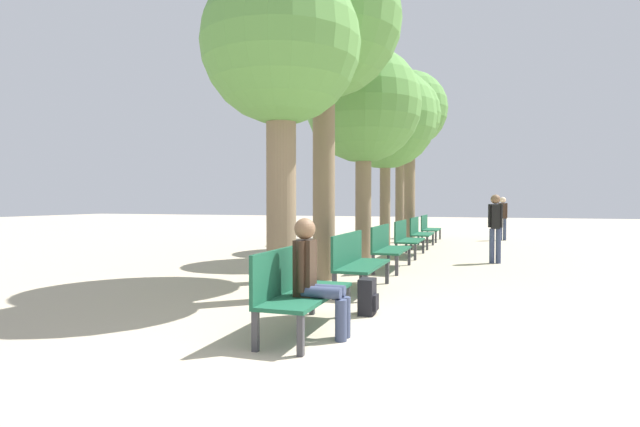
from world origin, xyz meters
TOP-DOWN VIEW (x-y plane):
  - ground_plane at (0.00, 0.00)m, footprint 80.00×80.00m
  - bench_row_0 at (-1.64, 0.60)m, footprint 0.55×1.72m
  - bench_row_1 at (-1.64, 3.20)m, footprint 0.55×1.72m
  - bench_row_2 at (-1.64, 5.80)m, footprint 0.55×1.72m
  - bench_row_3 at (-1.64, 8.41)m, footprint 0.55×1.72m
  - bench_row_4 at (-1.64, 11.01)m, footprint 0.55×1.72m
  - bench_row_5 at (-1.64, 13.61)m, footprint 0.55×1.72m
  - tree_row_0 at (-2.49, 2.16)m, footprint 2.29×2.29m
  - tree_row_1 at (-2.49, 4.15)m, footprint 2.82×2.82m
  - tree_row_2 at (-2.49, 7.22)m, footprint 2.77×2.77m
  - tree_row_3 at (-2.49, 9.95)m, footprint 2.98×2.98m
  - tree_row_4 at (-2.49, 12.55)m, footprint 2.75×2.75m
  - tree_row_5 at (-2.49, 14.59)m, footprint 2.90×2.90m
  - person_seated at (-1.39, 0.45)m, footprint 0.59×0.34m
  - backpack at (-1.09, 1.62)m, footprint 0.22×0.28m
  - pedestrian_near at (0.89, 14.68)m, footprint 0.32×0.28m
  - pedestrian_mid at (0.52, 7.58)m, footprint 0.32×0.23m

SIDE VIEW (x-z plane):
  - ground_plane at x=0.00m, z-range 0.00..0.00m
  - backpack at x=-1.09m, z-range 0.00..0.45m
  - bench_row_0 at x=-1.64m, z-range 0.05..0.97m
  - bench_row_1 at x=-1.64m, z-range 0.05..0.97m
  - bench_row_2 at x=-1.64m, z-range 0.05..0.97m
  - bench_row_3 at x=-1.64m, z-range 0.05..0.97m
  - bench_row_4 at x=-1.64m, z-range 0.05..0.97m
  - bench_row_5 at x=-1.64m, z-range 0.05..0.97m
  - person_seated at x=-1.39m, z-range 0.04..1.29m
  - pedestrian_near at x=0.89m, z-range 0.11..1.68m
  - pedestrian_mid at x=0.52m, z-range 0.11..1.69m
  - tree_row_0 at x=-2.49m, z-range 1.17..6.00m
  - tree_row_2 at x=-2.49m, z-range 1.13..6.25m
  - tree_row_3 at x=-2.49m, z-range 1.16..6.51m
  - tree_row_4 at x=-2.49m, z-range 1.45..7.18m
  - tree_row_1 at x=-2.49m, z-range 1.58..7.70m
  - tree_row_5 at x=-2.49m, z-range 1.61..7.97m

